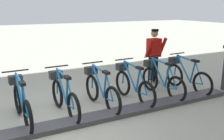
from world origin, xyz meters
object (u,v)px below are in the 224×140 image
Objects in this scene: bike_docked_1 at (161,80)px; bike_docked_5 at (21,102)px; bike_docked_3 at (100,89)px; worker_near_rack at (154,54)px; bike_docked_4 at (64,95)px; bike_docked_2 at (132,84)px; bike_docked_0 at (186,76)px.

bike_docked_1 and bike_docked_5 have the same top height.
bike_docked_5 is at bearing 90.00° from bike_docked_3.
bike_docked_5 is 4.24m from worker_near_rack.
bike_docked_1 is 1.00× the size of bike_docked_4.
bike_docked_2 is at bearing 126.63° from worker_near_rack.
bike_docked_3 is at bearing -90.00° from bike_docked_5.
bike_docked_1 is 3.55m from bike_docked_5.
bike_docked_4 and bike_docked_5 have the same top height.
bike_docked_2 is at bearing -90.00° from bike_docked_5.
bike_docked_0 is 3.55m from bike_docked_4.
bike_docked_5 is (0.00, 0.89, 0.00)m from bike_docked_4.
bike_docked_5 is at bearing 90.00° from bike_docked_2.
worker_near_rack is (1.05, -3.19, 0.48)m from bike_docked_4.
bike_docked_2 is 1.04× the size of worker_near_rack.
bike_docked_1 is 0.89m from bike_docked_2.
bike_docked_1 and bike_docked_4 have the same top height.
bike_docked_2 is (0.00, 1.77, 0.00)m from bike_docked_0.
bike_docked_3 is 1.00× the size of bike_docked_4.
bike_docked_3 is 1.00× the size of bike_docked_5.
bike_docked_2 is 1.00× the size of bike_docked_3.
bike_docked_5 is (0.00, 3.55, 0.00)m from bike_docked_1.
worker_near_rack reaches higher than bike_docked_2.
bike_docked_2 is at bearing -90.00° from bike_docked_4.
bike_docked_1 is 2.66m from bike_docked_4.
bike_docked_1 is at bearing 153.32° from worker_near_rack.
bike_docked_3 is at bearing 90.00° from bike_docked_1.
bike_docked_5 is at bearing 104.48° from worker_near_rack.
bike_docked_2 is at bearing 90.00° from bike_docked_0.
bike_docked_3 is 1.04× the size of worker_near_rack.
bike_docked_0 is 1.21m from worker_near_rack.
bike_docked_4 is at bearing 90.00° from bike_docked_0.
bike_docked_2 is 1.83m from worker_near_rack.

